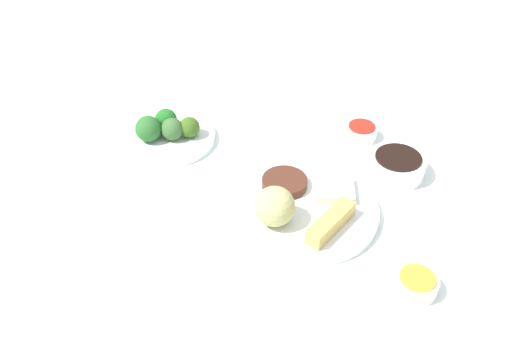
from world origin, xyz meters
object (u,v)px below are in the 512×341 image
(broccoli_plate, at_px, (169,138))
(sauce_ramekin_hot_mustard, at_px, (416,284))
(main_plate, at_px, (305,210))
(soy_sauce_bowl, at_px, (397,166))
(sauce_ramekin_sweet_and_sour, at_px, (361,132))

(broccoli_plate, distance_m, sauce_ramekin_hot_mustard, 0.59)
(main_plate, bearing_deg, soy_sauce_bowl, -64.66)
(broccoli_plate, height_order, soy_sauce_bowl, soy_sauce_bowl)
(broccoli_plate, bearing_deg, main_plate, -135.62)
(sauce_ramekin_sweet_and_sour, bearing_deg, sauce_ramekin_hot_mustard, 177.43)
(broccoli_plate, height_order, sauce_ramekin_hot_mustard, sauce_ramekin_hot_mustard)
(main_plate, relative_size, soy_sauce_bowl, 2.43)
(broccoli_plate, xyz_separation_m, sauce_ramekin_hot_mustard, (-0.44, -0.39, 0.01))
(sauce_ramekin_sweet_and_sour, bearing_deg, broccoli_plate, 85.74)
(soy_sauce_bowl, distance_m, sauce_ramekin_hot_mustard, 0.29)
(main_plate, distance_m, sauce_ramekin_sweet_and_sour, 0.27)
(broccoli_plate, distance_m, soy_sauce_bowl, 0.47)
(soy_sauce_bowl, relative_size, sauce_ramekin_sweet_and_sour, 1.60)
(main_plate, distance_m, soy_sauce_bowl, 0.22)
(soy_sauce_bowl, bearing_deg, main_plate, 115.34)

